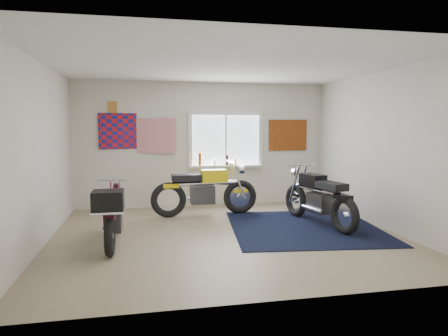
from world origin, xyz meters
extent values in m
plane|color=#9E896B|center=(0.00, 0.00, 0.00)|extent=(5.50, 5.50, 0.00)
plane|color=white|center=(0.00, 0.00, 2.70)|extent=(5.50, 5.50, 0.00)
plane|color=silver|center=(0.00, 2.50, 1.35)|extent=(5.50, 0.00, 5.50)
plane|color=silver|center=(0.00, -2.50, 1.35)|extent=(5.50, 0.00, 5.50)
plane|color=silver|center=(-2.75, 0.00, 1.35)|extent=(0.00, 5.00, 5.00)
plane|color=silver|center=(2.75, 0.00, 1.35)|extent=(0.00, 5.00, 5.00)
cube|color=black|center=(1.42, 0.19, 0.01)|extent=(2.79, 2.88, 0.01)
cube|color=white|center=(0.50, 2.48, 1.45)|extent=(1.50, 0.02, 1.10)
cube|color=white|center=(0.50, 2.47, 2.04)|extent=(1.66, 0.06, 0.08)
cube|color=white|center=(0.50, 2.47, 0.86)|extent=(1.66, 0.06, 0.08)
cube|color=white|center=(-0.29, 2.47, 1.45)|extent=(0.08, 0.06, 1.10)
cube|color=white|center=(1.29, 2.47, 1.45)|extent=(0.08, 0.06, 1.10)
cube|color=white|center=(0.50, 2.47, 1.45)|extent=(0.04, 0.06, 1.10)
cube|color=white|center=(0.50, 2.41, 0.88)|extent=(1.60, 0.16, 0.04)
cylinder|color=#8D4014|center=(-0.09, 2.40, 1.04)|extent=(0.07, 0.07, 0.28)
cylinder|color=white|center=(0.23, 2.40, 0.96)|extent=(0.06, 0.06, 0.12)
cylinder|color=black|center=(0.52, 2.40, 1.01)|extent=(0.06, 0.06, 0.22)
cylinder|color=yellow|center=(0.71, 2.40, 0.97)|extent=(0.05, 0.05, 0.14)
plane|color=red|center=(-1.70, 2.48, 1.65)|extent=(1.00, 0.07, 1.00)
plane|color=red|center=(-1.05, 2.46, 1.55)|extent=(0.90, 0.09, 0.90)
cube|color=#B17432|center=(-1.90, 2.48, 2.15)|extent=(0.18, 0.02, 0.24)
cube|color=#A54C14|center=(1.95, 2.48, 1.55)|extent=(0.90, 0.03, 0.70)
torus|color=black|center=(0.60, 1.53, 0.34)|extent=(0.69, 0.16, 0.69)
torus|color=black|center=(-0.83, 1.47, 0.34)|extent=(0.69, 0.16, 0.69)
cylinder|color=white|center=(0.60, 1.53, 0.34)|extent=(0.12, 0.11, 0.11)
cylinder|color=white|center=(-0.83, 1.47, 0.34)|extent=(0.12, 0.11, 0.11)
cylinder|color=white|center=(-0.12, 1.50, 0.64)|extent=(1.30, 0.15, 0.09)
cube|color=#2E2D30|center=(-0.17, 1.50, 0.41)|extent=(0.47, 0.31, 0.35)
cylinder|color=white|center=(-0.17, 1.66, 0.31)|extent=(0.57, 0.09, 0.07)
cube|color=yellow|center=(0.07, 1.51, 0.78)|extent=(0.52, 0.29, 0.25)
cube|color=black|center=(-0.48, 1.49, 0.76)|extent=(0.58, 0.31, 0.12)
cube|color=yellow|center=(-0.78, 1.47, 0.62)|extent=(0.31, 0.18, 0.08)
cube|color=yellow|center=(0.60, 1.53, 0.46)|extent=(0.29, 0.16, 0.05)
cylinder|color=white|center=(0.42, 1.52, 1.05)|extent=(0.06, 0.64, 0.04)
cylinder|color=white|center=(0.62, 1.53, 0.88)|extent=(0.11, 0.17, 0.16)
torus|color=black|center=(1.60, 1.05, 0.31)|extent=(0.26, 0.65, 0.64)
torus|color=black|center=(1.90, -0.34, 0.31)|extent=(0.26, 0.65, 0.64)
cylinder|color=white|center=(1.60, 1.05, 0.31)|extent=(0.12, 0.13, 0.11)
cylinder|color=white|center=(1.90, -0.34, 0.31)|extent=(0.12, 0.13, 0.11)
cylinder|color=white|center=(1.75, 0.35, 0.63)|extent=(0.35, 1.27, 0.09)
cube|color=#2E2D30|center=(1.76, 0.31, 0.40)|extent=(0.37, 0.50, 0.34)
cylinder|color=white|center=(1.60, 0.27, 0.30)|extent=(0.18, 0.56, 0.07)
cube|color=black|center=(1.71, 0.53, 0.77)|extent=(0.36, 0.55, 0.24)
cube|color=black|center=(1.82, 0.01, 0.75)|extent=(0.39, 0.60, 0.12)
cube|color=black|center=(1.89, -0.29, 0.61)|extent=(0.22, 0.33, 0.08)
cube|color=black|center=(1.60, 1.05, 0.43)|extent=(0.20, 0.31, 0.05)
cylinder|color=white|center=(1.64, 0.87, 1.03)|extent=(0.62, 0.17, 0.04)
cylinder|color=white|center=(1.60, 1.07, 0.87)|extent=(0.18, 0.13, 0.16)
torus|color=black|center=(-1.74, 0.52, 0.28)|extent=(0.12, 0.58, 0.58)
torus|color=black|center=(-1.76, -0.72, 0.28)|extent=(0.12, 0.58, 0.58)
cylinder|color=white|center=(-1.74, 0.52, 0.28)|extent=(0.09, 0.10, 0.10)
cylinder|color=white|center=(-1.76, -0.72, 0.28)|extent=(0.09, 0.10, 0.10)
cylinder|color=white|center=(-1.75, -0.10, 0.55)|extent=(0.09, 1.12, 0.08)
cube|color=#2E2D30|center=(-1.75, -0.15, 0.35)|extent=(0.25, 0.40, 0.30)
cylinder|color=white|center=(-1.89, -0.15, 0.27)|extent=(0.07, 0.49, 0.06)
cube|color=#420A1B|center=(-1.75, 0.06, 0.67)|extent=(0.24, 0.45, 0.21)
cube|color=black|center=(-1.75, -0.41, 0.66)|extent=(0.25, 0.49, 0.11)
cube|color=#420A1B|center=(-1.76, -0.68, 0.53)|extent=(0.14, 0.27, 0.07)
cube|color=#420A1B|center=(-1.74, 0.52, 0.39)|extent=(0.13, 0.25, 0.04)
cylinder|color=white|center=(-1.74, 0.36, 0.90)|extent=(0.55, 0.04, 0.03)
cylinder|color=white|center=(-1.74, 0.53, 0.76)|extent=(0.14, 0.09, 0.14)
cube|color=black|center=(-1.76, -0.81, 0.78)|extent=(0.40, 0.38, 0.27)
camera|label=1|loc=(-1.29, -6.18, 1.75)|focal=32.00mm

